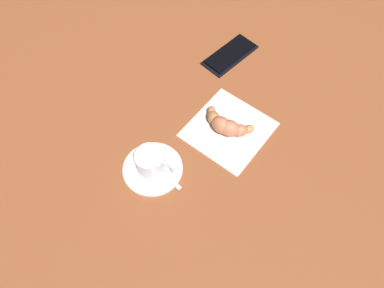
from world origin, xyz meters
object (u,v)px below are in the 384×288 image
at_px(sugar_packet, 168,162).
at_px(croissant, 226,125).
at_px(saucer, 153,168).
at_px(teaspoon, 153,165).
at_px(espresso_cup, 151,161).
at_px(cell_phone, 230,54).
at_px(napkin, 229,129).

distance_m(sugar_packet, croissant, 0.15).
relative_size(sugar_packet, croissant, 0.53).
height_order(saucer, teaspoon, teaspoon).
distance_m(saucer, croissant, 0.19).
bearing_deg(sugar_packet, teaspoon, 82.83).
distance_m(saucer, sugar_packet, 0.03).
xyz_separation_m(espresso_cup, cell_phone, (-0.34, -0.16, -0.03)).
bearing_deg(espresso_cup, cell_phone, -154.47).
height_order(espresso_cup, sugar_packet, espresso_cup).
bearing_deg(croissant, teaspoon, -4.33).
height_order(napkin, croissant, croissant).
bearing_deg(croissant, cell_phone, -131.12).
height_order(espresso_cup, croissant, espresso_cup).
relative_size(teaspoon, cell_phone, 0.75).
relative_size(espresso_cup, cell_phone, 0.50).
distance_m(saucer, napkin, 0.19).
distance_m(croissant, cell_phone, 0.23).
bearing_deg(cell_phone, saucer, 25.83).
bearing_deg(sugar_packet, espresso_cup, 85.61).
xyz_separation_m(teaspoon, sugar_packet, (-0.03, 0.01, 0.00)).
bearing_deg(teaspoon, napkin, 174.72).
distance_m(napkin, croissant, 0.02).
bearing_deg(cell_phone, teaspoon, 25.59).
relative_size(saucer, napkin, 0.74).
height_order(teaspoon, napkin, teaspoon).
height_order(teaspoon, sugar_packet, teaspoon).
xyz_separation_m(saucer, sugar_packet, (-0.03, 0.01, 0.01)).
xyz_separation_m(croissant, cell_phone, (-0.15, -0.18, -0.02)).
xyz_separation_m(saucer, cell_phone, (-0.34, -0.16, 0.00)).
xyz_separation_m(napkin, croissant, (0.01, -0.00, 0.02)).
xyz_separation_m(espresso_cup, teaspoon, (-0.00, -0.00, -0.02)).
relative_size(saucer, cell_phone, 0.80).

